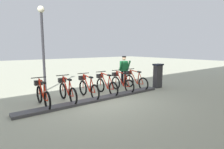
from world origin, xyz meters
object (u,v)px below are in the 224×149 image
object	(u,v)px
worker_near_rack	(124,69)
lamp_post	(42,37)
bike_docked_0	(135,80)
bike_docked_2	(106,85)
bike_docked_5	(42,94)
bike_docked_1	(121,83)
bike_docked_3	(88,88)
bike_docked_4	(67,91)
payment_kiosk	(158,75)

from	to	relation	value
worker_near_rack	lamp_post	bearing A→B (deg)	71.97
bike_docked_0	bike_docked_2	distance (m)	1.88
bike_docked_2	bike_docked_5	size ratio (longest dim) A/B	1.00
bike_docked_1	bike_docked_3	distance (m)	1.88
bike_docked_3	lamp_post	xyz separation A→B (m)	(2.35, 1.06, 2.22)
bike_docked_4	worker_near_rack	world-z (taller)	worker_near_rack
worker_near_rack	bike_docked_0	bearing A→B (deg)	172.11
bike_docked_0	bike_docked_5	size ratio (longest dim) A/B	1.00
bike_docked_4	worker_near_rack	bearing A→B (deg)	-75.10
payment_kiosk	bike_docked_1	size ratio (longest dim) A/B	0.74
bike_docked_1	worker_near_rack	size ratio (longest dim) A/B	1.04
payment_kiosk	bike_docked_5	xyz separation A→B (m)	(0.57, 5.84, -0.24)
payment_kiosk	bike_docked_5	bearing A→B (deg)	84.41
payment_kiosk	worker_near_rack	world-z (taller)	worker_near_rack
bike_docked_1	payment_kiosk	bearing A→B (deg)	-105.45
bike_docked_1	bike_docked_2	xyz separation A→B (m)	(0.00, 0.94, 0.00)
bike_docked_5	bike_docked_3	bearing A→B (deg)	-90.00
bike_docked_2	bike_docked_1	bearing A→B (deg)	-90.00
bike_docked_1	bike_docked_4	size ratio (longest dim) A/B	1.00
bike_docked_5	bike_docked_2	bearing A→B (deg)	-90.00
bike_docked_0	bike_docked_4	xyz separation A→B (m)	(0.00, 3.77, 0.00)
bike_docked_4	lamp_post	world-z (taller)	lamp_post
bike_docked_5	bike_docked_1	bearing A→B (deg)	-90.00
payment_kiosk	bike_docked_3	xyz separation A→B (m)	(0.57, 3.95, -0.24)
bike_docked_0	bike_docked_2	world-z (taller)	same
bike_docked_4	bike_docked_5	size ratio (longest dim) A/B	1.00
bike_docked_0	bike_docked_1	distance (m)	0.94
bike_docked_3	worker_near_rack	world-z (taller)	worker_near_rack
payment_kiosk	bike_docked_0	distance (m)	1.29
bike_docked_0	lamp_post	size ratio (longest dim) A/B	0.42
payment_kiosk	lamp_post	world-z (taller)	lamp_post
payment_kiosk	bike_docked_2	bearing A→B (deg)	79.25
bike_docked_2	bike_docked_3	size ratio (longest dim) A/B	1.00
bike_docked_1	worker_near_rack	xyz separation A→B (m)	(1.04, -1.09, 0.48)
bike_docked_3	bike_docked_5	distance (m)	1.88
bike_docked_1	bike_docked_2	bearing A→B (deg)	90.00
payment_kiosk	worker_near_rack	bearing A→B (deg)	31.34
bike_docked_4	payment_kiosk	bearing A→B (deg)	-96.66
bike_docked_3	bike_docked_4	size ratio (longest dim) A/B	1.00
bike_docked_5	worker_near_rack	world-z (taller)	worker_near_rack
bike_docked_1	bike_docked_4	xyz separation A→B (m)	(0.00, 2.83, 0.00)
bike_docked_2	bike_docked_4	distance (m)	1.88
payment_kiosk	bike_docked_5	world-z (taller)	payment_kiosk
bike_docked_1	bike_docked_3	size ratio (longest dim) A/B	1.00
bike_docked_3	worker_near_rack	size ratio (longest dim) A/B	1.04
bike_docked_2	bike_docked_3	distance (m)	0.94
payment_kiosk	bike_docked_3	size ratio (longest dim) A/B	0.74
bike_docked_1	bike_docked_5	bearing A→B (deg)	90.00
bike_docked_1	bike_docked_2	distance (m)	0.94
payment_kiosk	lamp_post	bearing A→B (deg)	59.74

